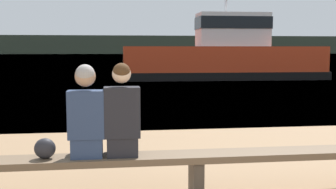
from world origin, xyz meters
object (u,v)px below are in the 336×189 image
object	(u,v)px
bench_main	(196,160)
shopping_bag	(45,148)
person_right	(122,116)
person_left	(86,116)
tugboat_red	(224,58)

from	to	relation	value
bench_main	shopping_bag	bearing A→B (deg)	-179.83
bench_main	person_right	distance (m)	0.99
person_left	person_right	world-z (taller)	person_right
person_left	bench_main	bearing A→B (deg)	-0.13
bench_main	shopping_bag	size ratio (longest dim) A/B	31.84
bench_main	person_left	size ratio (longest dim) A/B	7.11
person_right	tugboat_red	distance (m)	19.27
person_right	tugboat_red	world-z (taller)	tugboat_red
shopping_bag	tugboat_red	size ratio (longest dim) A/B	0.02
person_left	shopping_bag	world-z (taller)	person_left
bench_main	tugboat_red	size ratio (longest dim) A/B	0.64
shopping_bag	tugboat_red	distance (m)	19.56
shopping_bag	bench_main	bearing A→B (deg)	0.17
bench_main	person_left	xyz separation A→B (m)	(-1.22, 0.00, 0.54)
person_left	tugboat_red	size ratio (longest dim) A/B	0.09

